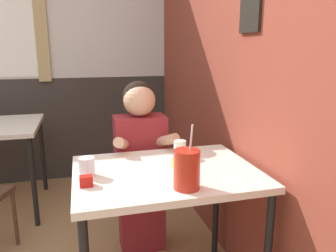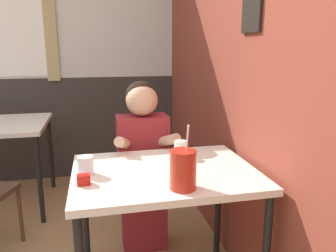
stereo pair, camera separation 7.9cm
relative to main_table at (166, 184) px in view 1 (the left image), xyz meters
name	(u,v)px [view 1 (the left image)]	position (x,y,z in m)	size (l,w,h in m)	color
brick_wall_right	(208,55)	(0.54, 0.80, 0.65)	(0.08, 4.43, 2.70)	brown
back_wall	(42,53)	(-0.76, 2.05, 0.66)	(5.52, 0.09, 2.70)	silver
main_table	(166,184)	(0.00, 0.00, 0.00)	(0.95, 0.72, 0.78)	beige
person_seated	(141,163)	(-0.04, 0.53, -0.06)	(0.42, 0.41, 1.19)	maroon
cocktail_pitcher	(187,169)	(0.03, -0.25, 0.17)	(0.12, 0.12, 0.30)	#B22819
glass_near_pitcher	(87,167)	(-0.40, 0.02, 0.13)	(0.08, 0.08, 0.10)	silver
glass_center	(180,149)	(0.13, 0.18, 0.13)	(0.07, 0.07, 0.10)	silver
condiment_ketchup	(86,181)	(-0.41, -0.11, 0.11)	(0.06, 0.04, 0.05)	#B7140F
condiment_mustard	(178,163)	(0.07, 0.02, 0.11)	(0.06, 0.04, 0.05)	yellow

